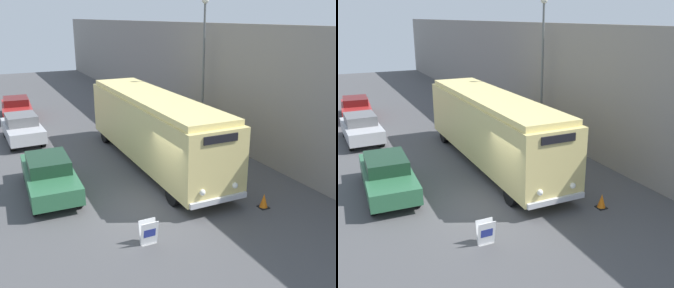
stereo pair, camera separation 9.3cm
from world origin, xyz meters
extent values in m
plane|color=#4C4C4F|center=(0.00, 0.00, 0.00)|extent=(80.00, 80.00, 0.00)
cube|color=gray|center=(6.69, 10.00, 3.21)|extent=(0.30, 60.00, 6.41)
cylinder|color=black|center=(0.76, -0.22, 0.47)|extent=(0.28, 0.94, 0.94)
cylinder|color=black|center=(2.88, -0.22, 0.47)|extent=(0.28, 0.94, 0.94)
cylinder|color=black|center=(0.76, 8.27, 0.47)|extent=(0.28, 0.94, 0.94)
cylinder|color=black|center=(2.88, 8.27, 0.47)|extent=(0.28, 0.94, 0.94)
cube|color=#E5D17F|center=(1.82, 4.03, 1.78)|extent=(2.44, 11.29, 2.63)
cube|color=#F3DD87|center=(1.82, 4.03, 3.22)|extent=(2.25, 10.84, 0.24)
cube|color=silver|center=(1.82, -1.68, 0.59)|extent=(2.32, 0.12, 0.20)
sphere|color=white|center=(1.14, -1.65, 1.02)|extent=(0.22, 0.22, 0.22)
sphere|color=white|center=(2.49, -1.65, 1.02)|extent=(0.22, 0.22, 0.22)
cube|color=black|center=(1.82, -1.64, 2.85)|extent=(1.34, 0.06, 0.28)
cube|color=gray|center=(-1.13, -2.28, 0.00)|extent=(0.51, 0.18, 0.01)
cube|color=white|center=(-1.13, -2.35, 0.40)|extent=(0.56, 0.16, 0.80)
cube|color=white|center=(-1.13, -2.21, 0.40)|extent=(0.56, 0.16, 0.80)
cube|color=navy|center=(-1.13, -2.37, 0.42)|extent=(0.39, 0.05, 0.28)
cylinder|color=#595E60|center=(5.91, 6.47, 3.72)|extent=(0.12, 0.12, 7.44)
sphere|color=silver|center=(5.91, 6.47, 7.55)|extent=(0.36, 0.36, 0.36)
cylinder|color=black|center=(-4.04, 1.20, 0.35)|extent=(0.22, 0.71, 0.71)
cylinder|color=black|center=(-2.49, 1.15, 0.35)|extent=(0.22, 0.71, 0.71)
cylinder|color=black|center=(-3.93, 4.52, 0.35)|extent=(0.22, 0.71, 0.71)
cylinder|color=black|center=(-2.38, 4.47, 0.35)|extent=(0.22, 0.71, 0.71)
cube|color=#2D6642|center=(-3.21, 2.83, 0.67)|extent=(1.96, 4.78, 0.64)
cube|color=#193824|center=(-3.21, 2.95, 1.25)|extent=(1.60, 2.17, 0.50)
cylinder|color=black|center=(-4.11, 8.98, 0.34)|extent=(0.22, 0.68, 0.68)
cylinder|color=black|center=(-2.53, 9.04, 0.34)|extent=(0.22, 0.68, 0.68)
cylinder|color=black|center=(-4.22, 11.84, 0.34)|extent=(0.22, 0.68, 0.68)
cylinder|color=black|center=(-2.63, 11.90, 0.34)|extent=(0.22, 0.68, 0.68)
cube|color=#B7B7BC|center=(-3.37, 10.44, 0.67)|extent=(2.01, 4.32, 0.67)
cube|color=slate|center=(-3.38, 10.55, 1.28)|extent=(1.64, 1.97, 0.54)
cylinder|color=black|center=(-3.99, 14.87, 0.35)|extent=(0.22, 0.70, 0.70)
cylinder|color=black|center=(-2.38, 14.78, 0.35)|extent=(0.22, 0.70, 0.70)
cylinder|color=black|center=(-3.81, 18.16, 0.35)|extent=(0.22, 0.70, 0.70)
cylinder|color=black|center=(-2.20, 18.07, 0.35)|extent=(0.22, 0.70, 0.70)
cube|color=#A52323|center=(-3.10, 16.47, 0.63)|extent=(2.12, 4.79, 0.56)
cube|color=#5B1313|center=(-3.09, 16.59, 1.15)|extent=(1.70, 2.19, 0.47)
cube|color=black|center=(3.65, -1.89, 0.01)|extent=(0.36, 0.36, 0.03)
cone|color=orange|center=(3.65, -1.89, 0.29)|extent=(0.30, 0.30, 0.52)
camera|label=1|loc=(-5.24, -12.15, 6.76)|focal=42.00mm
camera|label=2|loc=(-5.16, -12.20, 6.76)|focal=42.00mm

